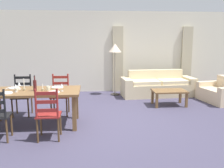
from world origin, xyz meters
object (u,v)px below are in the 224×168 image
object	(u,v)px
wine_bottle	(35,85)
couch	(157,86)
coffee_table	(169,93)
dining_chair_far_right	(60,94)
standing_lamp	(115,51)
dining_table	(33,94)
wine_glass_near_left	(16,86)
dining_chair_far_left	(22,95)
dining_chair_near_right	(48,114)
wine_glass_near_right	(62,86)
coffee_cup_secondary	(16,89)
wine_glass_far_left	(19,84)
armchair_upholstered	(221,93)
coffee_cup_primary	(48,88)

from	to	relation	value
wine_bottle	couch	world-z (taller)	wine_bottle
coffee_table	dining_chair_far_right	bearing A→B (deg)	-169.76
standing_lamp	dining_table	bearing A→B (deg)	-125.97
dining_chair_far_right	wine_glass_near_left	world-z (taller)	dining_chair_far_right
dining_table	dining_chair_far_left	bearing A→B (deg)	119.56
dining_chair_near_right	wine_glass_near_right	xyz separation A→B (m)	(0.18, 0.66, 0.38)
dining_chair_near_right	wine_glass_near_left	distance (m)	1.05
coffee_cup_secondary	dining_chair_far_right	bearing A→B (deg)	45.45
wine_glass_far_left	armchair_upholstered	xyz separation A→B (m)	(5.23, 1.41, -0.61)
dining_chair_far_left	wine_bottle	world-z (taller)	wine_bottle
coffee_cup_secondary	armchair_upholstered	xyz separation A→B (m)	(5.25, 1.56, -0.55)
coffee_table	standing_lamp	size ratio (longest dim) A/B	0.55
dining_chair_far_left	wine_glass_far_left	bearing A→B (deg)	-78.47
standing_lamp	wine_glass_near_left	bearing A→B (deg)	-128.69
dining_chair_near_right	coffee_cup_primary	world-z (taller)	dining_chair_near_right
wine_glass_near_right	wine_glass_far_left	bearing A→B (deg)	163.70
wine_glass_near_right	standing_lamp	distance (m)	3.17
coffee_cup_primary	coffee_cup_secondary	bearing A→B (deg)	-179.99
wine_bottle	wine_glass_near_left	bearing A→B (deg)	-168.36
dining_chair_far_left	coffee_cup_secondary	xyz separation A→B (m)	(0.11, -0.79, 0.32)
coffee_cup_primary	coffee_cup_secondary	xyz separation A→B (m)	(-0.63, -0.00, 0.00)
wine_glass_near_left	armchair_upholstered	distance (m)	5.52
dining_chair_far_right	coffee_cup_primary	distance (m)	0.86
dining_table	dining_chair_far_right	xyz separation A→B (m)	(0.45, 0.78, -0.19)
dining_chair_near_right	coffee_table	xyz separation A→B (m)	(2.87, 2.08, -0.12)
coffee_cup_primary	coffee_table	distance (m)	3.29
wine_glass_near_left	couch	size ratio (longest dim) A/B	0.07
standing_lamp	wine_glass_near_right	bearing A→B (deg)	-115.69
wine_glass_far_left	coffee_cup_primary	size ratio (longest dim) A/B	1.79
wine_bottle	wine_glass_near_right	size ratio (longest dim) A/B	1.96
wine_glass_far_left	coffee_cup_secondary	size ratio (longest dim) A/B	1.79
dining_chair_far_left	coffee_table	distance (m)	3.77
armchair_upholstered	wine_glass_near_right	bearing A→B (deg)	-158.79
dining_chair_far_right	wine_bottle	xyz separation A→B (m)	(-0.39, -0.83, 0.39)
coffee_cup_secondary	coffee_table	distance (m)	3.87
coffee_cup_secondary	standing_lamp	distance (m)	3.59
dining_chair_near_right	wine_glass_near_left	bearing A→B (deg)	137.69
dining_table	coffee_cup_primary	distance (m)	0.33
coffee_table	coffee_cup_secondary	bearing A→B (deg)	-160.27
wine_glass_near_left	coffee_table	xyz separation A→B (m)	(3.60, 1.42, -0.51)
dining_chair_far_right	wine_glass_near_right	bearing A→B (deg)	-80.37
coffee_table	armchair_upholstered	distance (m)	1.65
armchair_upholstered	coffee_cup_primary	bearing A→B (deg)	-161.32
dining_chair_far_left	wine_glass_far_left	world-z (taller)	dining_chair_far_left
dining_chair_far_left	coffee_cup_secondary	world-z (taller)	dining_chair_far_left
dining_table	dining_chair_far_left	size ratio (longest dim) A/B	1.98
wine_glass_far_left	dining_chair_far_right	bearing A→B (deg)	39.97
dining_chair_far_right	coffee_table	bearing A→B (deg)	10.24
dining_chair_far_right	couch	world-z (taller)	dining_chair_far_right
standing_lamp	couch	bearing A→B (deg)	-7.81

